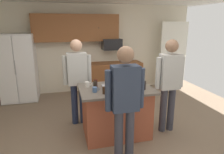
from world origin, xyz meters
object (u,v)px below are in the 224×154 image
Objects in this scene: refrigerator at (18,68)px; glass_short_whisky at (123,88)px; mug_blue_stoneware at (95,90)px; glass_stout_tall at (96,83)px; glass_dark_ale at (104,90)px; serving_tray at (115,87)px; person_guest_left at (169,80)px; person_host_foreground at (77,76)px; glass_pilsner at (144,85)px; kitchen_island at (116,111)px; tumbler_amber at (95,85)px; microwave_over_range at (112,44)px; mug_ceramic_white at (87,84)px; person_guest_right at (125,99)px.

refrigerator is 3.37m from glass_short_whisky.
mug_blue_stoneware is 0.87× the size of glass_stout_tall.
glass_stout_tall is (1.71, -2.23, 0.10)m from refrigerator.
glass_dark_ale is at bearing -79.04° from glass_stout_tall.
serving_tray is (0.39, 0.12, -0.02)m from mug_blue_stoneware.
glass_short_whisky is (-0.96, -0.17, -0.03)m from person_guest_left.
person_host_foreground is 0.99× the size of person_guest_left.
serving_tray is at bearing 157.44° from glass_pilsner.
person_host_foreground reaches higher than mug_blue_stoneware.
glass_dark_ale is 0.18m from mug_blue_stoneware.
glass_dark_ale is at bearing -23.35° from person_host_foreground.
person_guest_left is 10.90× the size of glass_short_whisky.
serving_tray is (2.03, -2.38, 0.05)m from refrigerator.
refrigerator is at bearing 131.11° from kitchen_island.
refrigerator is 2.81m from glass_stout_tall.
person_guest_left reaches higher than kitchen_island.
refrigerator reaches higher than glass_stout_tall.
mug_blue_stoneware is at bearing -102.77° from glass_stout_tall.
serving_tray is (0.36, -0.00, -0.06)m from tumbler_amber.
person_guest_left reaches higher than glass_pilsner.
mug_blue_stoneware is (-0.45, 0.14, -0.04)m from glass_short_whisky.
glass_stout_tall is at bearing 100.96° from glass_dark_ale.
refrigerator is 3.21× the size of microwave_over_range.
refrigerator is at bearing 127.43° from glass_stout_tall.
tumbler_amber reaches higher than mug_ceramic_white.
glass_pilsner is at bearing 16.83° from person_guest_left.
glass_dark_ale is 0.27× the size of serving_tray.
microwave_over_range is 0.43× the size of kitchen_island.
person_guest_right is (-0.09, -0.80, 0.56)m from kitchen_island.
refrigerator is at bearing -32.84° from person_guest_left.
tumbler_amber is 1.15× the size of glass_stout_tall.
microwave_over_range reaches higher than mug_blue_stoneware.
glass_short_whisky is at bearing -100.32° from microwave_over_range.
glass_short_whisky reaches higher than glass_dark_ale.
microwave_over_range is 0.31× the size of person_guest_left.
glass_stout_tall is 0.36m from serving_tray.
glass_short_whisky reaches higher than kitchen_island.
glass_short_whisky is (0.04, -0.28, 0.54)m from kitchen_island.
mug_blue_stoneware is at bearing -110.00° from microwave_over_range.
glass_dark_ale reaches higher than mug_blue_stoneware.
mug_ceramic_white is at bearing -114.33° from microwave_over_range.
person_guest_right is 0.96m from glass_stout_tall.
microwave_over_range is 2.72m from kitchen_island.
mug_ceramic_white is at bearing 29.00° from person_guest_right.
serving_tray is at bearing -0.26° from tumbler_amber.
person_guest_left is 14.61× the size of mug_blue_stoneware.
microwave_over_range is 4.65× the size of glass_dark_ale.
person_host_foreground is 12.55× the size of glass_stout_tall.
tumbler_amber is (-0.93, -2.49, -0.44)m from microwave_over_range.
tumbler_amber is at bearing -104.30° from glass_stout_tall.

